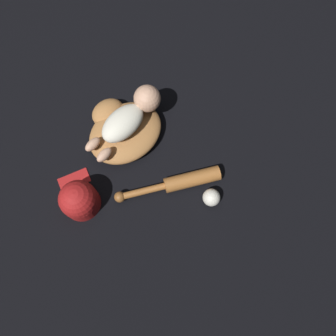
{
  "coord_description": "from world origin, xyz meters",
  "views": [
    {
      "loc": [
        -0.44,
        -0.46,
        1.29
      ],
      "look_at": [
        -0.09,
        -0.22,
        0.07
      ],
      "focal_mm": 35.0,
      "sensor_mm": 36.0,
      "label": 1
    }
  ],
  "objects_px": {
    "baseball_glove": "(122,129)",
    "baseball_bat": "(180,182)",
    "baby_figure": "(131,115)",
    "baseball": "(211,197)",
    "baseball_cap": "(79,199)"
  },
  "relations": [
    {
      "from": "baby_figure",
      "to": "baseball_bat",
      "type": "relative_size",
      "value": 1.07
    },
    {
      "from": "baseball_bat",
      "to": "baseball",
      "type": "height_order",
      "value": "baseball"
    },
    {
      "from": "baby_figure",
      "to": "baseball_cap",
      "type": "bearing_deg",
      "value": -176.27
    },
    {
      "from": "baseball",
      "to": "baseball_glove",
      "type": "bearing_deg",
      "value": 85.51
    },
    {
      "from": "baseball_bat",
      "to": "baseball",
      "type": "distance_m",
      "value": 0.14
    },
    {
      "from": "baseball_bat",
      "to": "baseball",
      "type": "bearing_deg",
      "value": -83.19
    },
    {
      "from": "baseball_bat",
      "to": "baseball_cap",
      "type": "height_order",
      "value": "baseball_cap"
    },
    {
      "from": "baseball_glove",
      "to": "baseball",
      "type": "distance_m",
      "value": 0.47
    },
    {
      "from": "baseball_glove",
      "to": "baseball_bat",
      "type": "bearing_deg",
      "value": -99.17
    },
    {
      "from": "baseball_glove",
      "to": "baseball_cap",
      "type": "xyz_separation_m",
      "value": [
        -0.34,
        -0.05,
        0.02
      ]
    },
    {
      "from": "baseball_bat",
      "to": "baseball",
      "type": "relative_size",
      "value": 5.01
    },
    {
      "from": "baseball_glove",
      "to": "baby_figure",
      "type": "relative_size",
      "value": 1.02
    },
    {
      "from": "baby_figure",
      "to": "baseball_bat",
      "type": "height_order",
      "value": "baby_figure"
    },
    {
      "from": "baby_figure",
      "to": "baseball_bat",
      "type": "bearing_deg",
      "value": -106.78
    },
    {
      "from": "baseball_cap",
      "to": "baby_figure",
      "type": "bearing_deg",
      "value": 3.73
    }
  ]
}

